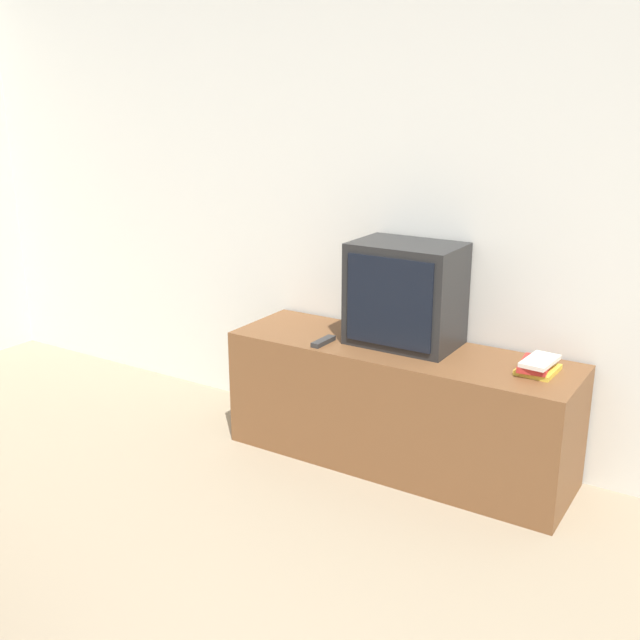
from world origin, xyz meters
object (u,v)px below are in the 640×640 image
at_px(television, 405,294).
at_px(book_stack, 537,366).
at_px(remote_on_stand, 323,341).
at_px(tv_stand, 398,406).

relative_size(television, book_stack, 2.21).
bearing_deg(remote_on_stand, television, 33.15).
relative_size(tv_stand, television, 3.33).
xyz_separation_m(book_stack, remote_on_stand, (-1.03, -0.17, -0.02)).
xyz_separation_m(tv_stand, television, (-0.02, 0.08, 0.56)).
bearing_deg(tv_stand, book_stack, 1.96).
distance_m(tv_stand, remote_on_stand, 0.50).
height_order(tv_stand, television, television).
xyz_separation_m(tv_stand, remote_on_stand, (-0.35, -0.15, 0.32)).
height_order(television, remote_on_stand, television).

